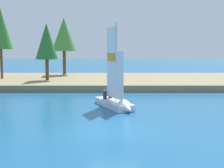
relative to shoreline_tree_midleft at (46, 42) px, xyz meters
The scene contains 5 objects.
ground_plane 21.74m from the shoreline_tree_midleft, 70.83° to the right, with size 200.00×200.00×0.00m, color #195684.
shore_bank 8.58m from the shoreline_tree_midleft, 18.75° to the left, with size 80.00×15.33×0.63m, color #897A56.
shoreline_tree_midleft is the anchor object (origin of this frame).
shoreline_tree_centre 7.55m from the shoreline_tree_midleft, 83.58° to the left, with size 3.13×3.13×7.16m.
sailboat 16.12m from the shoreline_tree_midleft, 61.98° to the right, with size 2.97×5.19×6.14m.
Camera 1 is at (-0.05, -17.12, 4.22)m, focal length 56.01 mm.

